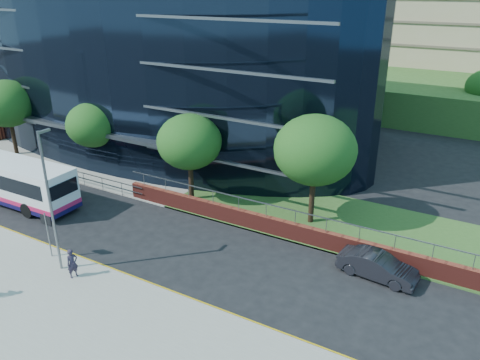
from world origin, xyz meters
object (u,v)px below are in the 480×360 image
Objects in this scene: parked_car at (378,266)px; pedestrian at (72,263)px; street_sign at (47,226)px; tree_far_a at (7,104)px; tree_far_c at (189,142)px; tree_far_d at (315,150)px; city_bus at (8,179)px; tree_far_b at (93,125)px; streetlight_east at (50,199)px.

parked_car is 16.51m from pedestrian.
street_sign is 0.65× the size of parked_car.
tree_far_a reaches higher than tree_far_c.
tree_far_a is 4.19× the size of pedestrian.
tree_far_c is at bearing -173.66° from tree_far_d.
city_bus is 7.20× the size of pedestrian.
tree_far_b is 25.00m from parked_car.
city_bus is at bearing -38.32° from tree_far_a.
parked_car is at bearing 23.83° from street_sign.
tree_far_d is (19.00, 0.50, 0.98)m from tree_far_b.
tree_far_a is 11.26m from city_bus.
pedestrian is at bearing -49.29° from tree_far_b.
street_sign is 0.38× the size of tree_far_d.
pedestrian is (10.24, -11.90, -3.23)m from tree_far_b.
street_sign reaches higher than pedestrian.
tree_far_d reaches higher than pedestrian.
tree_far_d reaches higher than tree_far_a.
street_sign is at bearing 158.64° from streetlight_east.
city_bus is 12.68m from pedestrian.
city_bus is (-20.52, -7.70, -3.48)m from tree_far_d.
tree_far_d reaches higher than tree_far_b.
tree_far_c is at bearing 83.40° from parked_car.
tree_far_d reaches higher than parked_car.
tree_far_c is 0.87× the size of tree_far_d.
tree_far_d is (11.50, 11.59, 3.04)m from street_sign.
pedestrian is (-14.26, -8.32, 0.28)m from parked_car.
tree_far_a is 20.00m from tree_far_c.
tree_far_b is 0.81× the size of tree_far_d.
tree_far_b is (10.00, 0.50, -0.65)m from tree_far_a.
tree_far_c is at bearing 84.89° from streetlight_east.
city_bus reaches higher than street_sign.
tree_far_b is 1.41× the size of parked_car.
parked_car is at bearing -36.57° from tree_far_d.
tree_far_a is at bearing 148.83° from street_sign.
streetlight_east is at bearing -30.46° from tree_far_a.
pedestrian is at bearing -125.23° from tree_far_d.
tree_far_b is 3.63× the size of pedestrian.
pedestrian is (2.74, -0.82, -1.17)m from street_sign.
tree_far_d is at bearing 50.60° from streetlight_east.
streetlight_east is at bearing -24.19° from city_bus.
city_bus is at bearing 156.70° from street_sign.
tree_far_c is 11.95m from pedestrian.
parked_car is at bearing 6.77° from city_bus.
tree_far_c is (20.00, 0.00, -0.33)m from tree_far_a.
tree_far_d is at bearing 19.41° from city_bus.
city_bus is at bearing 156.98° from streetlight_east.
tree_far_a is (-17.50, 10.59, 2.71)m from street_sign.
city_bus is (-1.52, -7.20, -2.50)m from tree_far_b.
tree_far_a is 22.05m from streetlight_east.
streetlight_east reaches higher than tree_far_b.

